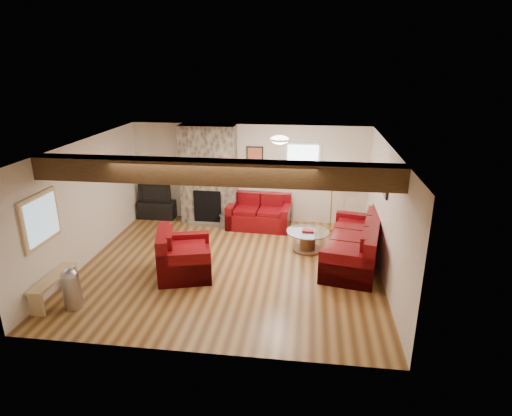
{
  "coord_description": "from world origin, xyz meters",
  "views": [
    {
      "loc": [
        1.53,
        -7.75,
        4.02
      ],
      "look_at": [
        0.48,
        0.4,
        1.15
      ],
      "focal_mm": 30.0,
      "sensor_mm": 36.0,
      "label": 1
    }
  ],
  "objects": [
    {
      "name": "room",
      "position": [
        0.0,
        0.0,
        1.25
      ],
      "size": [
        8.0,
        8.0,
        8.0
      ],
      "color": "brown",
      "rests_on": "ground"
    },
    {
      "name": "hatch_window",
      "position": [
        -2.96,
        -1.5,
        1.45
      ],
      "size": [
        0.08,
        1.0,
        0.9
      ],
      "primitive_type": null,
      "color": "tan",
      "rests_on": "room"
    },
    {
      "name": "armchair_red",
      "position": [
        -0.82,
        -0.42,
        0.46
      ],
      "size": [
        1.26,
        1.36,
        0.92
      ],
      "primitive_type": null,
      "rotation": [
        0.0,
        0.0,
        1.84
      ],
      "color": "#4A0508",
      "rests_on": "floor"
    },
    {
      "name": "coffee_table",
      "position": [
        1.55,
        0.98,
        0.23
      ],
      "size": [
        0.95,
        0.95,
        0.49
      ],
      "color": "#4A3017",
      "rests_on": "floor"
    },
    {
      "name": "artwork_back",
      "position": [
        0.15,
        2.71,
        1.7
      ],
      "size": [
        0.42,
        0.06,
        0.52
      ],
      "primitive_type": null,
      "color": "black",
      "rests_on": "room"
    },
    {
      "name": "artwork_right",
      "position": [
        2.96,
        0.3,
        1.75
      ],
      "size": [
        0.06,
        0.55,
        0.42
      ],
      "primitive_type": null,
      "color": "black",
      "rests_on": "room"
    },
    {
      "name": "tv_cabinet",
      "position": [
        -2.45,
        2.53,
        0.24
      ],
      "size": [
        0.96,
        0.38,
        0.48
      ],
      "primitive_type": "cube",
      "color": "black",
      "rests_on": "floor"
    },
    {
      "name": "floor_lamp",
      "position": [
        2.1,
        2.33,
        1.3
      ],
      "size": [
        0.39,
        0.39,
        1.52
      ],
      "color": "tan",
      "rests_on": "floor"
    },
    {
      "name": "sofa_three",
      "position": [
        2.48,
        0.56,
        0.47
      ],
      "size": [
        1.45,
        2.56,
        0.93
      ],
      "primitive_type": null,
      "rotation": [
        0.0,
        0.0,
        -1.76
      ],
      "color": "#4A0508",
      "rests_on": "floor"
    },
    {
      "name": "back_window",
      "position": [
        1.35,
        2.71,
        1.55
      ],
      "size": [
        0.9,
        0.08,
        1.1
      ],
      "primitive_type": null,
      "color": "silver",
      "rests_on": "room"
    },
    {
      "name": "pine_bench",
      "position": [
        -2.83,
        -1.63,
        0.22
      ],
      "size": [
        0.27,
        1.16,
        0.44
      ],
      "primitive_type": null,
      "color": "tan",
      "rests_on": "floor"
    },
    {
      "name": "coal_bucket",
      "position": [
        -0.52,
        2.16,
        0.16
      ],
      "size": [
        0.34,
        0.34,
        0.32
      ],
      "primitive_type": null,
      "color": "gray",
      "rests_on": "floor"
    },
    {
      "name": "chimney_breast",
      "position": [
        -1.0,
        2.49,
        1.22
      ],
      "size": [
        1.4,
        0.67,
        2.5
      ],
      "color": "#37312A",
      "rests_on": "floor"
    },
    {
      "name": "oak_beam",
      "position": [
        0.0,
        -1.25,
        2.31
      ],
      "size": [
        6.0,
        0.36,
        0.38
      ],
      "primitive_type": "cube",
      "color": "black",
      "rests_on": "room"
    },
    {
      "name": "loveseat",
      "position": [
        0.32,
        2.23,
        0.41
      ],
      "size": [
        1.59,
        0.98,
        0.82
      ],
      "primitive_type": null,
      "rotation": [
        0.0,
        0.0,
        -0.06
      ],
      "color": "#4A0508",
      "rests_on": "floor"
    },
    {
      "name": "pedal_bin",
      "position": [
        -2.37,
        -1.86,
        0.37
      ],
      "size": [
        0.34,
        0.34,
        0.75
      ],
      "primitive_type": null,
      "rotation": [
        0.0,
        0.0,
        0.16
      ],
      "color": "#A2A2A7",
      "rests_on": "floor"
    },
    {
      "name": "television",
      "position": [
        -2.45,
        2.53,
        0.73
      ],
      "size": [
        0.86,
        0.11,
        0.5
      ],
      "primitive_type": "imported",
      "color": "black",
      "rests_on": "tv_cabinet"
    },
    {
      "name": "ceiling_dome",
      "position": [
        0.9,
        0.9,
        2.44
      ],
      "size": [
        0.4,
        0.4,
        0.18
      ],
      "primitive_type": null,
      "color": "white",
      "rests_on": "room"
    }
  ]
}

